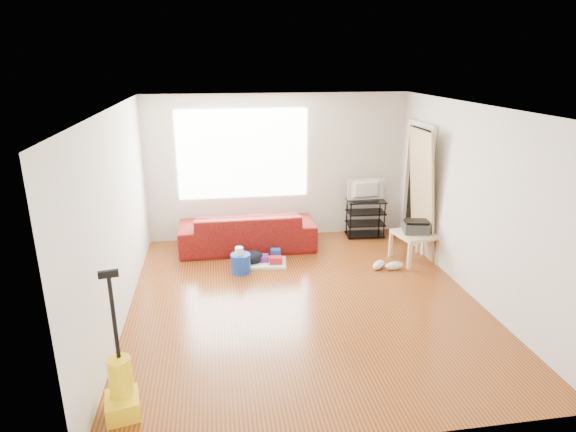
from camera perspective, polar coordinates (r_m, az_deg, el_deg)
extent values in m
cube|color=#552809|center=(6.46, 1.91, -9.94)|extent=(4.50, 5.00, 0.01)
cube|color=silver|center=(5.72, 2.18, 12.73)|extent=(4.50, 5.00, 0.01)
cube|color=silver|center=(8.36, -1.20, 5.80)|extent=(4.50, 0.01, 2.50)
cube|color=silver|center=(3.73, 9.38, -10.77)|extent=(4.50, 0.01, 2.50)
cube|color=silver|center=(5.98, -19.64, -0.34)|extent=(0.01, 5.00, 2.50)
cube|color=silver|center=(6.75, 21.14, 1.54)|extent=(0.01, 5.00, 2.50)
cube|color=white|center=(8.23, -5.37, 7.31)|extent=(2.20, 0.01, 1.50)
cube|color=white|center=(7.86, 16.28, 2.39)|extent=(0.06, 0.08, 2.00)
cube|color=white|center=(8.66, 13.82, 4.01)|extent=(0.06, 0.08, 2.00)
cube|color=white|center=(8.06, 15.60, 10.39)|extent=(0.06, 0.98, 0.08)
cube|color=black|center=(8.27, 15.21, 3.24)|extent=(0.01, 0.86, 1.98)
imported|color=#490600|center=(8.15, -4.79, -3.81)|extent=(2.22, 0.87, 0.65)
cube|color=black|center=(8.77, 9.05, -2.15)|extent=(0.69, 0.42, 0.02)
cube|color=black|center=(8.70, 9.11, -0.86)|extent=(0.69, 0.42, 0.02)
cube|color=black|center=(8.64, 9.18, 0.45)|extent=(0.69, 0.42, 0.02)
cube|color=black|center=(8.58, 9.25, 1.78)|extent=(0.69, 0.42, 0.02)
cylinder|color=black|center=(8.46, 7.42, -0.66)|extent=(0.02, 0.02, 0.67)
cylinder|color=black|center=(8.75, 6.98, 0.01)|extent=(0.02, 0.02, 0.67)
cylinder|color=black|center=(8.60, 11.35, -0.54)|extent=(0.02, 0.02, 0.67)
cylinder|color=black|center=(8.89, 10.79, 0.12)|extent=(0.02, 0.02, 0.67)
imported|color=black|center=(8.52, 9.32, 3.07)|extent=(0.66, 0.09, 0.38)
cube|color=tan|center=(7.73, 14.86, -2.10)|extent=(0.68, 0.68, 0.05)
cube|color=tan|center=(7.47, 14.20, -4.69)|extent=(0.05, 0.05, 0.42)
cube|color=tan|center=(7.87, 12.08, -3.34)|extent=(0.05, 0.05, 0.42)
cube|color=tan|center=(7.77, 17.40, -4.09)|extent=(0.05, 0.05, 0.42)
cube|color=tan|center=(8.15, 15.20, -2.82)|extent=(0.05, 0.05, 0.42)
cube|color=#2E2E2F|center=(7.69, 14.92, -1.35)|extent=(0.43, 0.36, 0.16)
cube|color=black|center=(7.66, 14.98, -0.65)|extent=(0.38, 0.31, 0.04)
cylinder|color=#153CB2|center=(7.27, -5.59, -6.65)|extent=(0.29, 0.29, 0.29)
cylinder|color=white|center=(7.19, -5.77, -5.21)|extent=(0.12, 0.12, 0.11)
cube|color=white|center=(7.50, -2.37, -5.57)|extent=(0.60, 0.50, 0.04)
cube|color=#A91A29|center=(7.40, -1.45, -5.25)|extent=(0.21, 0.15, 0.11)
cube|color=#6C2483|center=(7.52, -3.25, -4.99)|extent=(0.26, 0.20, 0.09)
cube|color=#1A41B8|center=(7.58, -1.48, -4.50)|extent=(0.17, 0.15, 0.15)
ellipsoid|color=black|center=(7.53, -4.34, -5.69)|extent=(0.46, 0.41, 0.21)
ellipsoid|color=silver|center=(7.46, 10.69, -5.71)|extent=(0.30, 0.30, 0.12)
ellipsoid|color=silver|center=(7.48, 12.45, -5.77)|extent=(0.31, 0.17, 0.12)
cube|color=yellow|center=(4.85, -18.99, -20.47)|extent=(0.34, 0.38, 0.18)
cylinder|color=yellow|center=(4.73, -19.24, -17.49)|extent=(0.21, 0.21, 0.36)
cylinder|color=black|center=(4.46, -19.93, -11.32)|extent=(0.04, 0.04, 0.77)
cube|color=black|center=(4.28, -20.53, -6.45)|extent=(0.17, 0.07, 0.06)
cube|color=#AD874C|center=(8.20, 14.99, -4.25)|extent=(0.25, 0.81, 2.02)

